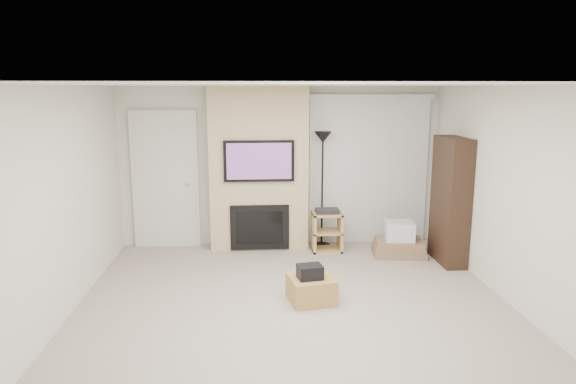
{
  "coord_description": "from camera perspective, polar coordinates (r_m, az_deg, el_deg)",
  "views": [
    {
      "loc": [
        -0.48,
        -5.26,
        2.47
      ],
      "look_at": [
        0.0,
        1.2,
        1.15
      ],
      "focal_mm": 32.0,
      "sensor_mm": 36.0,
      "label": 1
    }
  ],
  "objects": [
    {
      "name": "box_stack",
      "position": [
        7.92,
        12.22,
        -5.45
      ],
      "size": [
        0.83,
        0.68,
        0.51
      ],
      "color": "#8E6C4E",
      "rests_on": "floor"
    },
    {
      "name": "wall_back",
      "position": [
        8.12,
        -0.81,
        2.87
      ],
      "size": [
        5.0,
        0.0,
        2.5
      ],
      "primitive_type": "cube",
      "rotation": [
        1.57,
        0.0,
        0.0
      ],
      "color": "silver",
      "rests_on": "ground"
    },
    {
      "name": "bookshelf",
      "position": [
        7.62,
        17.58,
        -0.92
      ],
      "size": [
        0.3,
        0.8,
        1.8
      ],
      "color": "black",
      "rests_on": "floor"
    },
    {
      "name": "vertical_blinds",
      "position": [
        8.27,
        8.96,
        3.05
      ],
      "size": [
        1.98,
        0.1,
        2.37
      ],
      "color": "silver",
      "rests_on": "floor"
    },
    {
      "name": "av_stand",
      "position": [
        7.91,
        4.35,
        -4.11
      ],
      "size": [
        0.45,
        0.38,
        0.66
      ],
      "color": "tan",
      "rests_on": "floor"
    },
    {
      "name": "entry_door",
      "position": [
        8.2,
        -13.44,
        1.26
      ],
      "size": [
        1.02,
        0.11,
        2.14
      ],
      "color": "silver",
      "rests_on": "floor"
    },
    {
      "name": "floor_lamp",
      "position": [
        7.91,
        3.87,
        3.93
      ],
      "size": [
        0.27,
        0.27,
        1.82
      ],
      "color": "black",
      "rests_on": "floor"
    },
    {
      "name": "wall_front",
      "position": [
        2.83,
        6.12,
        -14.07
      ],
      "size": [
        5.0,
        0.0,
        2.5
      ],
      "primitive_type": "cube",
      "rotation": [
        1.57,
        0.0,
        0.0
      ],
      "color": "silver",
      "rests_on": "ground"
    },
    {
      "name": "ceiling",
      "position": [
        5.28,
        0.99,
        11.84
      ],
      "size": [
        5.0,
        5.5,
        0.0
      ],
      "primitive_type": "cube",
      "color": "white",
      "rests_on": "wall_back"
    },
    {
      "name": "black_bag",
      "position": [
        6.01,
        2.45,
        -8.85
      ],
      "size": [
        0.31,
        0.26,
        0.16
      ],
      "primitive_type": "cube",
      "rotation": [
        0.0,
        0.0,
        0.17
      ],
      "color": "black",
      "rests_on": "ottoman"
    },
    {
      "name": "wall_right",
      "position": [
        6.17,
        24.75,
        -0.97
      ],
      "size": [
        0.0,
        5.5,
        2.5
      ],
      "primitive_type": "cube",
      "rotation": [
        1.57,
        0.0,
        1.57
      ],
      "color": "silver",
      "rests_on": "ground"
    },
    {
      "name": "wall_left",
      "position": [
        5.77,
        -24.66,
        -1.77
      ],
      "size": [
        0.0,
        5.5,
        2.5
      ],
      "primitive_type": "cube",
      "rotation": [
        1.57,
        0.0,
        1.57
      ],
      "color": "silver",
      "rests_on": "ground"
    },
    {
      "name": "ottoman",
      "position": [
        6.14,
        2.6,
        -10.71
      ],
      "size": [
        0.58,
        0.58,
        0.3
      ],
      "primitive_type": "cube",
      "rotation": [
        0.0,
        0.0,
        0.17
      ],
      "color": "#AD8344",
      "rests_on": "floor"
    },
    {
      "name": "hvac_vent",
      "position": [
        6.12,
        4.1,
        11.74
      ],
      "size": [
        0.35,
        0.18,
        0.01
      ],
      "primitive_type": "cube",
      "color": "silver",
      "rests_on": "ceiling"
    },
    {
      "name": "fireplace_wall",
      "position": [
        7.9,
        -3.26,
        2.51
      ],
      "size": [
        1.5,
        0.47,
        2.5
      ],
      "color": "#CEB486",
      "rests_on": "floor"
    },
    {
      "name": "floor",
      "position": [
        5.83,
        0.9,
        -13.55
      ],
      "size": [
        5.0,
        5.5,
        0.0
      ],
      "primitive_type": "cube",
      "color": "#A89989",
      "rests_on": "ground"
    }
  ]
}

